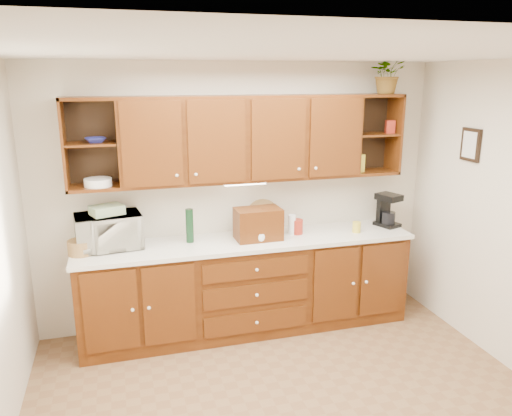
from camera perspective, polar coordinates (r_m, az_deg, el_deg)
ceiling at (r=3.19m, az=5.89°, el=17.31°), size 4.00×4.00×0.00m
back_wall at (r=4.99m, az=-1.86°, el=1.40°), size 4.00×0.00×4.00m
base_cabinets at (r=4.99m, az=-0.94°, el=-8.92°), size 3.20×0.60×0.90m
countertop at (r=4.81m, az=-0.93°, el=-3.84°), size 3.24×0.64×0.04m
upper_cabinets at (r=4.74m, az=-1.33°, el=7.96°), size 3.20×0.33×0.80m
undercabinet_light at (r=4.75m, az=-1.25°, el=2.82°), size 0.40×0.05×0.02m
framed_picture at (r=5.02m, az=23.34°, el=6.66°), size 0.03×0.24×0.30m
wicker_basket at (r=4.66m, az=-19.40°, el=-4.25°), size 0.27×0.27×0.13m
microwave at (r=4.72m, az=-16.50°, el=-2.55°), size 0.62×0.45×0.32m
towel_stack at (r=4.67m, az=-16.68°, el=-0.21°), size 0.33×0.29×0.08m
wine_bottle at (r=4.72m, az=-7.59°, el=-2.03°), size 0.08×0.08×0.32m
woven_tray at (r=5.03m, az=0.78°, el=-2.66°), size 0.35×0.13×0.34m
bread_box at (r=4.77m, az=0.24°, el=-1.83°), size 0.44×0.28×0.30m
mug_tree at (r=4.79m, az=0.70°, el=-3.04°), size 0.24×0.26×0.31m
canister_red at (r=4.97m, az=4.69°, el=-2.14°), size 0.15×0.15×0.15m
canister_white at (r=4.94m, az=4.13°, el=-1.92°), size 0.08×0.08×0.20m
canister_yellow at (r=5.10m, az=11.42°, el=-2.15°), size 0.11×0.11×0.11m
coffee_maker at (r=5.38m, az=14.73°, el=-0.25°), size 0.25×0.29×0.34m
bowl_stack at (r=4.58m, az=-17.87°, el=7.39°), size 0.21×0.21×0.04m
plate_stack at (r=4.61m, az=-17.61°, el=2.82°), size 0.30×0.30×0.07m
pantry_box_yellow at (r=5.16m, az=11.66°, el=5.04°), size 0.12×0.10×0.18m
pantry_box_red at (r=5.27m, az=15.07°, el=8.96°), size 0.10×0.10×0.13m
potted_plant at (r=5.20m, az=14.81°, el=14.65°), size 0.42×0.39×0.39m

